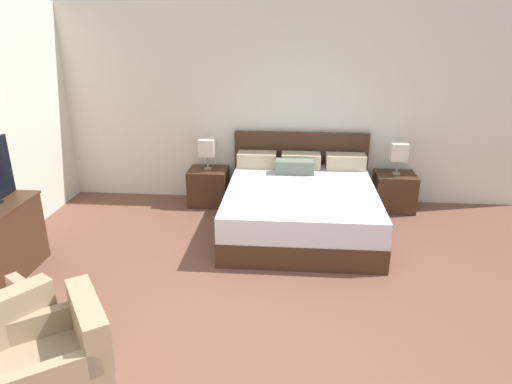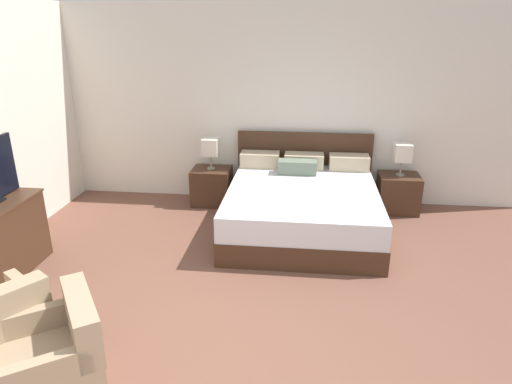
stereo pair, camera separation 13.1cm
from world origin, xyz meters
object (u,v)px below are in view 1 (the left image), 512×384
Objects in this scene: nightstand_left at (209,186)px; armchair_companion at (59,370)px; nightstand_right at (394,192)px; table_lamp_right at (399,152)px; table_lamp_left at (207,148)px; bed at (300,205)px.

armchair_companion reaches higher than nightstand_left.
nightstand_right is 0.58m from table_lamp_right.
nightstand_right is 1.23× the size of table_lamp_left.
nightstand_right is at bearing 51.87° from armchair_companion.
table_lamp_left reaches higher than armchair_companion.
table_lamp_right reaches higher than nightstand_right.
bed reaches higher than armchair_companion.
nightstand_right is at bearing 29.48° from bed.
bed is at bearing -29.50° from nightstand_left.
table_lamp_left is at bearing 179.97° from nightstand_right.
nightstand_left is at bearing 150.50° from bed.
bed is 1.60m from table_lamp_right.
table_lamp_right is at bearing 51.88° from armchair_companion.
nightstand_left and nightstand_right have the same top height.
nightstand_left is 1.23× the size of table_lamp_left.
table_lamp_left is at bearing 150.45° from bed.
armchair_companion is at bearing -118.51° from bed.
bed reaches higher than table_lamp_right.
bed is 3.88× the size of nightstand_right.
nightstand_right is 0.57× the size of armchair_companion.
table_lamp_right is (2.62, 0.00, 0.00)m from table_lamp_left.
table_lamp_left is 3.82m from armchair_companion.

